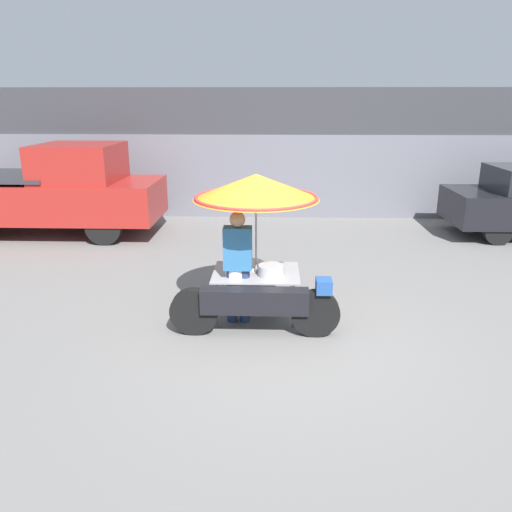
% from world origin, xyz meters
% --- Properties ---
extents(ground_plane, '(36.00, 36.00, 0.00)m').
position_xyz_m(ground_plane, '(0.00, 0.00, 0.00)').
color(ground_plane, slate).
extents(shopfront_building, '(28.00, 2.06, 3.23)m').
position_xyz_m(shopfront_building, '(0.00, 7.84, 1.61)').
color(shopfront_building, '#38383D').
rests_on(shopfront_building, ground).
extents(vendor_motorcycle_cart, '(2.21, 1.69, 2.02)m').
position_xyz_m(vendor_motorcycle_cart, '(-0.31, 0.52, 1.51)').
color(vendor_motorcycle_cart, black).
rests_on(vendor_motorcycle_cart, ground).
extents(vendor_person, '(0.38, 0.22, 1.56)m').
position_xyz_m(vendor_person, '(-0.55, 0.40, 0.87)').
color(vendor_person, navy).
rests_on(vendor_person, ground).
extents(pickup_truck, '(5.02, 1.94, 2.03)m').
position_xyz_m(pickup_truck, '(-5.03, 4.97, 0.97)').
color(pickup_truck, black).
rests_on(pickup_truck, ground).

